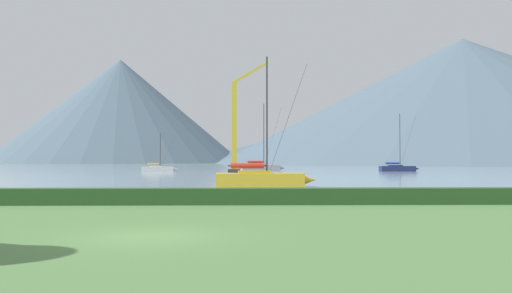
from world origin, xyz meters
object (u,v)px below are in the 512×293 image
sailboat_slip_5 (158,169)px  sailboat_slip_1 (261,178)px  dock_crane (235,133)px  sailboat_slip_7 (261,167)px  sailboat_slip_4 (398,168)px

sailboat_slip_5 → sailboat_slip_1: bearing=-81.1°
sailboat_slip_1 → dock_crane: (-2.89, 39.90, 5.94)m
sailboat_slip_1 → sailboat_slip_5: size_ratio=1.48×
sailboat_slip_7 → dock_crane: 23.38m
sailboat_slip_5 → dock_crane: 23.73m
sailboat_slip_5 → dock_crane: size_ratio=0.41×
sailboat_slip_4 → dock_crane: size_ratio=0.62×
sailboat_slip_4 → dock_crane: 37.41m
sailboat_slip_1 → dock_crane: dock_crane is taller
dock_crane → sailboat_slip_7: bearing=77.3°
dock_crane → sailboat_slip_4: bearing=29.5°
sailboat_slip_5 → sailboat_slip_7: size_ratio=0.54×
sailboat_slip_7 → sailboat_slip_4: bearing=-14.8°
sailboat_slip_4 → dock_crane: bearing=-151.1°
sailboat_slip_7 → dock_crane: (-4.96, -22.08, 5.88)m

